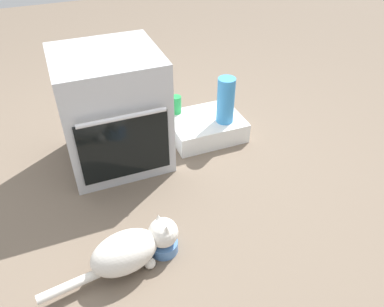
# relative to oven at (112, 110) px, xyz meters

# --- Properties ---
(ground) EXTENTS (8.00, 8.00, 0.00)m
(ground) POSITION_rel_oven_xyz_m (0.07, -0.44, -0.34)
(ground) COLOR #6B5B4C
(oven) EXTENTS (0.57, 0.58, 0.68)m
(oven) POSITION_rel_oven_xyz_m (0.00, 0.00, 0.00)
(oven) COLOR #B7BABF
(oven) RESTS_ON ground
(pantry_cabinet) EXTENTS (0.47, 0.37, 0.13)m
(pantry_cabinet) POSITION_rel_oven_xyz_m (0.59, 0.02, -0.27)
(pantry_cabinet) COLOR white
(pantry_cabinet) RESTS_ON ground
(food_bowl) EXTENTS (0.13, 0.13, 0.09)m
(food_bowl) POSITION_rel_oven_xyz_m (0.03, -0.79, -0.30)
(food_bowl) COLOR #4C7AB7
(food_bowl) RESTS_ON ground
(cat) EXTENTS (0.64, 0.23, 0.21)m
(cat) POSITION_rel_oven_xyz_m (-0.12, -0.81, -0.23)
(cat) COLOR silver
(cat) RESTS_ON ground
(soda_can) EXTENTS (0.07, 0.07, 0.12)m
(soda_can) POSITION_rel_oven_xyz_m (0.44, 0.16, -0.15)
(soda_can) COLOR green
(soda_can) RESTS_ON pantry_cabinet
(water_bottle) EXTENTS (0.11, 0.11, 0.30)m
(water_bottle) POSITION_rel_oven_xyz_m (0.69, -0.05, -0.06)
(water_bottle) COLOR #388CD1
(water_bottle) RESTS_ON pantry_cabinet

